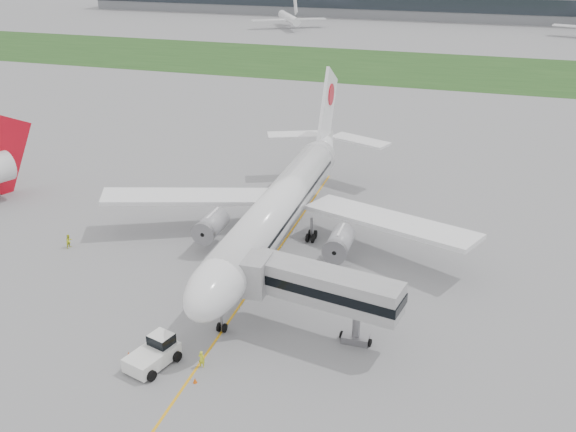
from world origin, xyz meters
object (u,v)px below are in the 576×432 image
(pushback_tug, at_px, (155,352))
(jet_bridge, at_px, (314,285))
(airliner, at_px, (282,202))
(ground_crew_near, at_px, (202,359))

(pushback_tug, distance_m, jet_bridge, 15.81)
(airliner, height_order, ground_crew_near, airliner)
(jet_bridge, bearing_deg, airliner, 127.01)
(jet_bridge, bearing_deg, ground_crew_near, -125.53)
(pushback_tug, relative_size, jet_bridge, 0.34)
(ground_crew_near, bearing_deg, pushback_tug, 12.48)
(airliner, xyz_separation_m, pushback_tug, (-3.90, -26.26, -4.50))
(pushback_tug, relative_size, ground_crew_near, 3.27)
(airliner, xyz_separation_m, ground_crew_near, (0.38, -25.55, -4.82))
(jet_bridge, relative_size, ground_crew_near, 9.64)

